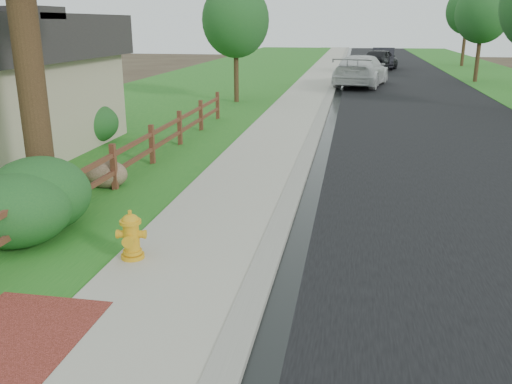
% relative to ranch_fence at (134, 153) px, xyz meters
% --- Properties ---
extents(ground, '(120.00, 120.00, 0.00)m').
position_rel_ranch_fence_xyz_m(ground, '(3.60, -6.40, -0.62)').
color(ground, '#37291E').
extents(road, '(8.00, 90.00, 0.02)m').
position_rel_ranch_fence_xyz_m(road, '(8.20, 28.60, -0.61)').
color(road, black).
rests_on(road, ground).
extents(curb, '(0.40, 90.00, 0.12)m').
position_rel_ranch_fence_xyz_m(curb, '(4.00, 28.60, -0.56)').
color(curb, gray).
rests_on(curb, ground).
extents(wet_gutter, '(0.50, 90.00, 0.00)m').
position_rel_ranch_fence_xyz_m(wet_gutter, '(4.35, 28.60, -0.60)').
color(wet_gutter, black).
rests_on(wet_gutter, road).
extents(sidewalk, '(2.20, 90.00, 0.10)m').
position_rel_ranch_fence_xyz_m(sidewalk, '(2.70, 28.60, -0.57)').
color(sidewalk, '#A8A192').
rests_on(sidewalk, ground).
extents(grass_strip, '(1.60, 90.00, 0.06)m').
position_rel_ranch_fence_xyz_m(grass_strip, '(0.80, 28.60, -0.59)').
color(grass_strip, '#1B5F1B').
rests_on(grass_strip, ground).
extents(lawn_near, '(9.00, 90.00, 0.04)m').
position_rel_ranch_fence_xyz_m(lawn_near, '(-4.40, 28.60, -0.60)').
color(lawn_near, '#1B5F1B').
rests_on(lawn_near, ground).
extents(verge_far, '(6.00, 90.00, 0.04)m').
position_rel_ranch_fence_xyz_m(verge_far, '(15.10, 28.60, -0.60)').
color(verge_far, '#1B5F1B').
rests_on(verge_far, ground).
extents(brick_patch, '(1.60, 2.40, 0.11)m').
position_rel_ranch_fence_xyz_m(brick_patch, '(1.40, -7.40, -0.56)').
color(brick_patch, maroon).
rests_on(brick_patch, ground).
extents(ranch_fence, '(0.12, 16.92, 1.10)m').
position_rel_ranch_fence_xyz_m(ranch_fence, '(0.00, 0.00, 0.00)').
color(ranch_fence, '#4E261A').
rests_on(ranch_fence, ground).
extents(fire_hydrant, '(0.52, 0.42, 0.80)m').
position_rel_ranch_fence_xyz_m(fire_hydrant, '(1.90, -4.80, -0.15)').
color(fire_hydrant, gold).
rests_on(fire_hydrant, sidewalk).
extents(white_suv, '(3.69, 6.68, 1.83)m').
position_rel_ranch_fence_xyz_m(white_suv, '(5.60, 21.40, 0.32)').
color(white_suv, silver).
rests_on(white_suv, road).
extents(dark_car_mid, '(3.42, 5.35, 1.70)m').
position_rel_ranch_fence_xyz_m(dark_car_mid, '(7.15, 33.20, 0.25)').
color(dark_car_mid, black).
rests_on(dark_car_mid, road).
extents(dark_car_far, '(2.10, 5.18, 1.67)m').
position_rel_ranch_fence_xyz_m(dark_car_far, '(7.47, 35.01, 0.24)').
color(dark_car_far, black).
rests_on(dark_car_far, road).
extents(boulder, '(1.15, 0.99, 0.65)m').
position_rel_ranch_fence_xyz_m(boulder, '(-0.30, -0.97, -0.29)').
color(boulder, brown).
rests_on(boulder, ground).
extents(shrub_a, '(2.39, 2.39, 1.38)m').
position_rel_ranch_fence_xyz_m(shrub_a, '(-0.30, -3.71, 0.07)').
color(shrub_a, '#1C4E20').
rests_on(shrub_a, ground).
extents(shrub_b, '(2.24, 2.24, 1.25)m').
position_rel_ranch_fence_xyz_m(shrub_b, '(-0.30, -4.37, 0.01)').
color(shrub_b, '#1C4E20').
rests_on(shrub_b, ground).
extents(shrub_c, '(1.93, 1.93, 1.30)m').
position_rel_ranch_fence_xyz_m(shrub_c, '(-2.90, 3.46, 0.03)').
color(shrub_c, '#1C4E20').
rests_on(shrub_c, ground).
extents(tree_near_left, '(3.10, 3.10, 5.49)m').
position_rel_ranch_fence_xyz_m(tree_near_left, '(-0.30, 13.31, 3.16)').
color(tree_near_left, '#312214').
rests_on(tree_near_left, ground).
extents(tree_mid_right, '(3.36, 3.36, 6.09)m').
position_rel_ranch_fence_xyz_m(tree_mid_right, '(12.87, 25.13, 3.61)').
color(tree_mid_right, '#312214').
rests_on(tree_mid_right, ground).
extents(tree_far_right, '(3.59, 3.59, 6.63)m').
position_rel_ranch_fence_xyz_m(tree_far_right, '(14.45, 38.97, 4.02)').
color(tree_far_right, '#312214').
rests_on(tree_far_right, ground).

